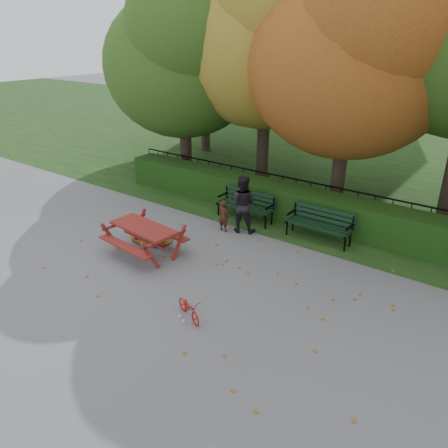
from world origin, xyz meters
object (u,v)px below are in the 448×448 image
Objects in this scene: adult at (242,204)px; bicycle at (189,308)px; tree_c at (361,48)px; tree_f at (207,19)px; picnic_table at (144,232)px; tree_b at (273,26)px; bench_right at (320,222)px; tree_a at (185,54)px; bench_left at (247,203)px; child at (224,216)px.

adult is 4.36m from bicycle.
tree_c is 0.87× the size of tree_f.
adult reaches higher than picnic_table.
tree_b is 4.88× the size of bench_right.
tree_f is 10.12m from adult.
tree_c reaches higher than bench_right.
tree_f is at bearing 117.98° from tree_a.
tree_f reaches higher than adult.
tree_f is at bearing -66.94° from adult.
tree_f is 9.56m from bench_left.
bicycle is (3.01, -7.90, -5.18)m from tree_b.
tree_b is 4.51× the size of picnic_table.
tree_f is (-1.94, 3.66, 1.17)m from tree_a.
child is at bearing -92.37° from bench_left.
tree_f is at bearing 157.65° from tree_c.
tree_b is at bearing -89.79° from adult.
picnic_table is (-0.82, -3.44, 0.09)m from bench_left.
picnic_table is at bearing -103.41° from bench_left.
tree_b is (2.74, 1.17, 0.88)m from tree_a.
tree_a reaches higher than picnic_table.
tree_a is at bearing 125.11° from picnic_table.
bench_left is (5.83, -5.54, -5.17)m from tree_f.
adult is (-2.02, -0.80, 0.31)m from bench_right.
bicycle is at bearing 119.71° from child.
tree_a is at bearing 163.39° from bench_right.
bench_left is at bearing -43.51° from tree_f.
tree_b reaches higher than child.
tree_a is 6.24m from adult.
tree_f is at bearing 124.31° from picnic_table.
tree_c is at bearing -141.23° from adult.
child is (-2.45, -1.11, -0.05)m from bench_right.
adult reaches higher than bicycle.
bench_right reaches higher than picnic_table.
picnic_table is 2.91m from adult.
picnic_table is (-2.96, -5.70, -4.22)m from tree_c.
picnic_table is 2.47m from child.
child is 4.21m from bicycle.
tree_a is 4.51× the size of adult.
child is 0.56× the size of adult.
bicycle is at bearing -96.26° from bench_right.
tree_c reaches higher than tree_a.
tree_a is at bearing -35.14° from child.
bicycle is (-0.27, -7.11, -4.60)m from tree_c.
bench_right is (3.54, -3.04, -4.88)m from tree_b.
adult is (4.26, -2.68, -3.69)m from tree_a.
tree_f reaches higher than child.
tree_a is 8.71× the size of bicycle.
bench_right is 2.68m from child.
tree_a is 4.16× the size of bench_left.
bench_left reaches higher than bicycle.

